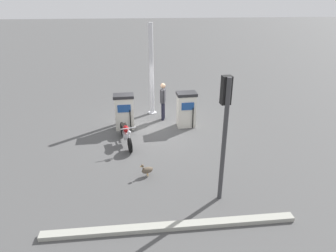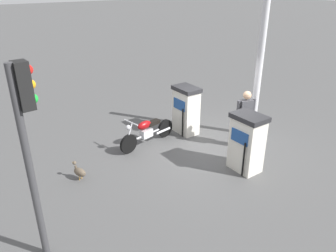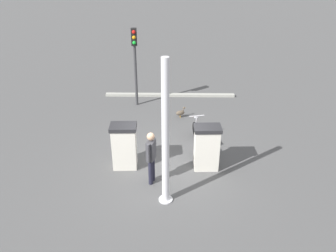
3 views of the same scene
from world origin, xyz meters
name	(u,v)px [view 1 (image 1 of 3)]	position (x,y,z in m)	size (l,w,h in m)	color
ground_plane	(156,127)	(0.00, 0.00, 0.00)	(120.00, 120.00, 0.00)	#4C4C4C
fuel_pump_near	(124,112)	(-0.04, -1.31, 0.77)	(0.62, 0.87, 1.51)	silver
fuel_pump_far	(186,109)	(-0.04, 1.31, 0.77)	(0.65, 0.86, 1.52)	silver
motorcycle_near_pump	(126,134)	(1.41, -1.22, 0.43)	(1.98, 0.68, 0.92)	black
attendant_person	(163,99)	(-0.87, 0.39, 0.98)	(0.57, 0.29, 1.70)	#1E1E2D
wandering_duck	(147,170)	(3.69, -0.50, 0.22)	(0.31, 0.45, 0.46)	brown
roadside_traffic_light	(225,119)	(4.92, 1.48, 2.40)	(0.39, 0.26, 3.49)	#38383A
canopy_support_pole	(151,72)	(-1.72, -0.07, 2.00)	(0.40, 0.40, 4.15)	silver
road_edge_kerb	(171,226)	(6.06, 0.00, 0.06)	(0.30, 6.27, 0.12)	#9E9E93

